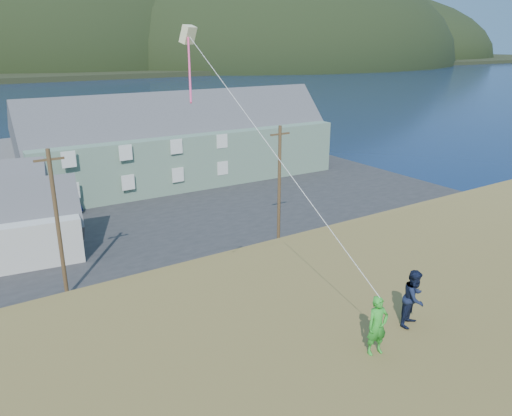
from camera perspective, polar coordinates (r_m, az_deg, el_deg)
The scene contains 10 objects.
ground at distance 31.42m, azimuth -15.30°, elevation -9.74°, with size 900.00×900.00×0.00m, color #0A1638.
grass_strip at distance 29.71m, azimuth -14.06°, elevation -11.26°, with size 110.00×8.00×0.10m, color #4C3D19.
waterfront_lot at distance 46.73m, azimuth -21.92°, elevation -0.86°, with size 72.00×36.00×0.12m, color #28282B.
far_hills at distance 309.43m, azimuth -25.87°, elevation 14.53°, with size 760.00×265.00×143.00m.
lodge at distance 54.12m, azimuth -8.20°, elevation 7.64°, with size 33.02×10.32×11.51m.
shed_white at distance 38.03m, azimuth -25.63°, elevation -1.70°, with size 9.00×6.61×6.66m.
utility_poles at distance 30.40m, azimuth -21.10°, elevation -1.60°, with size 28.54×0.24×9.79m.
kite_flyer_green at distance 12.85m, azimuth 13.70°, elevation -12.93°, with size 0.56×0.37×1.54m, color green.
kite_flyer_navy at distance 14.27m, azimuth 17.62°, elevation -9.77°, with size 0.78×0.61×1.61m, color #121932.
kite_rig at distance 16.48m, azimuth -7.47°, elevation 18.23°, with size 1.13×4.23×9.95m.
Camera 1 is at (-7.66, -26.76, 14.58)m, focal length 35.00 mm.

